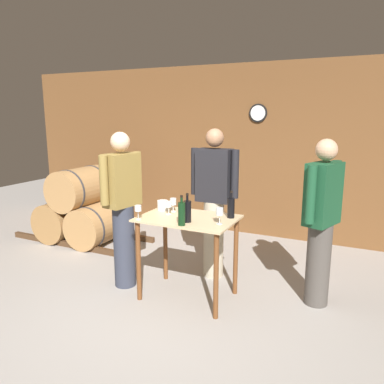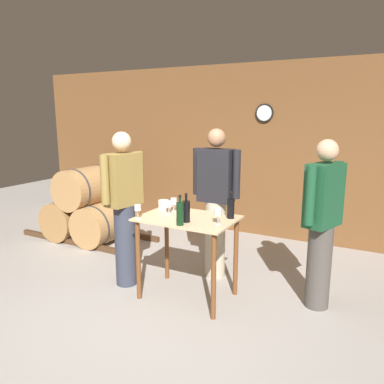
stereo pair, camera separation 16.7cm
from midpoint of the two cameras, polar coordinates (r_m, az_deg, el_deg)
The scene contains 15 objects.
ground_plane at distance 3.94m, azimuth -6.19°, elevation -17.68°, with size 14.00×14.00×0.00m, color #9E9993.
back_wall at distance 6.08m, azimuth 9.20°, elevation 6.19°, with size 8.40×0.08×2.70m.
barrel_rack at distance 6.04m, azimuth -14.78°, elevation -2.57°, with size 2.14×0.87×1.15m.
tasting_table at distance 3.93m, azimuth 0.54°, elevation -6.45°, with size 0.99×0.69×0.88m.
wine_bottle_far_left at distance 3.69m, azimuth 0.40°, elevation -2.90°, with size 0.08×0.08×0.29m.
wine_bottle_left at distance 3.58m, azimuth -0.51°, elevation -3.24°, with size 0.07×0.07×0.30m.
wine_bottle_center at distance 3.85m, azimuth 7.16°, elevation -2.40°, with size 0.07×0.07×0.28m.
wine_glass_near_left at distance 3.82m, azimuth -7.04°, elevation -2.48°, with size 0.07×0.07×0.15m.
wine_glass_near_center at distance 4.08m, azimuth -1.63°, elevation -1.51°, with size 0.07×0.07×0.15m.
wine_glass_near_right at distance 3.98m, azimuth -2.38°, elevation -1.91°, with size 0.06×0.06×0.14m.
wine_glass_far_side at distance 3.62m, azimuth 5.33°, elevation -3.12°, with size 0.07×0.07×0.16m.
ice_bucket at distance 4.18m, azimuth -3.22°, elevation -1.98°, with size 0.12×0.12×0.11m.
person_host at distance 4.39m, azimuth 4.73°, elevation -1.27°, with size 0.59×0.24×1.77m.
person_visitor_with_scarf at distance 4.22m, azimuth -9.20°, elevation -2.13°, with size 0.29×0.58×1.75m.
person_visitor_bearded at distance 3.92m, azimuth 20.38°, elevation -4.22°, with size 0.34×0.56×1.70m.
Camera 2 is at (2.03, -2.77, 1.94)m, focal length 35.00 mm.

